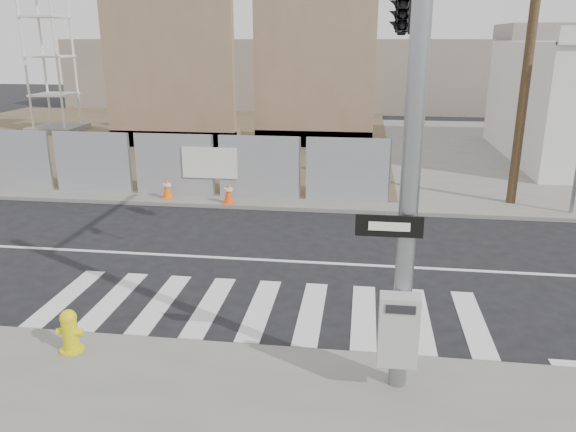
# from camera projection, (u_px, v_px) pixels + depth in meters

# --- Properties ---
(ground) EXTENTS (100.00, 100.00, 0.00)m
(ground) POSITION_uv_depth(u_px,v_px,m) (279.00, 261.00, 13.24)
(ground) COLOR black
(ground) RESTS_ON ground
(sidewalk_far) EXTENTS (50.00, 20.00, 0.12)m
(sidewalk_far) POSITION_uv_depth(u_px,v_px,m) (324.00, 149.00, 26.45)
(sidewalk_far) COLOR slate
(sidewalk_far) RESTS_ON ground
(signal_pole) EXTENTS (0.96, 5.87, 7.00)m
(signal_pole) POSITION_uv_depth(u_px,v_px,m) (405.00, 53.00, 9.55)
(signal_pole) COLOR gray
(signal_pole) RESTS_ON sidewalk_near
(chain_link_fence) EXTENTS (24.60, 0.04, 2.00)m
(chain_link_fence) POSITION_uv_depth(u_px,v_px,m) (8.00, 160.00, 18.91)
(chain_link_fence) COLOR gray
(chain_link_fence) RESTS_ON sidewalk_far
(concrete_wall_left) EXTENTS (6.00, 1.30, 8.00)m
(concrete_wall_left) POSITION_uv_depth(u_px,v_px,m) (170.00, 76.00, 25.48)
(concrete_wall_left) COLOR #796248
(concrete_wall_left) RESTS_ON sidewalk_far
(concrete_wall_right) EXTENTS (5.50, 1.30, 8.00)m
(concrete_wall_right) POSITION_uv_depth(u_px,v_px,m) (314.00, 76.00, 25.59)
(concrete_wall_right) COLOR #796248
(concrete_wall_right) RESTS_ON sidewalk_far
(utility_pole_right) EXTENTS (1.60, 0.28, 10.00)m
(utility_pole_right) POSITION_uv_depth(u_px,v_px,m) (532.00, 32.00, 16.03)
(utility_pole_right) COLOR #4E3A24
(utility_pole_right) RESTS_ON sidewalk_far
(fire_hydrant) EXTENTS (0.51, 0.51, 0.73)m
(fire_hydrant) POSITION_uv_depth(u_px,v_px,m) (70.00, 331.00, 9.10)
(fire_hydrant) COLOR #D8CC0C
(fire_hydrant) RESTS_ON sidewalk_near
(traffic_cone_c) EXTENTS (0.44, 0.44, 0.69)m
(traffic_cone_c) POSITION_uv_depth(u_px,v_px,m) (167.00, 188.00, 17.91)
(traffic_cone_c) COLOR #FF600D
(traffic_cone_c) RESTS_ON sidewalk_far
(traffic_cone_d) EXTENTS (0.40, 0.40, 0.69)m
(traffic_cone_d) POSITION_uv_depth(u_px,v_px,m) (228.00, 193.00, 17.38)
(traffic_cone_d) COLOR #FF4E0D
(traffic_cone_d) RESTS_ON sidewalk_far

